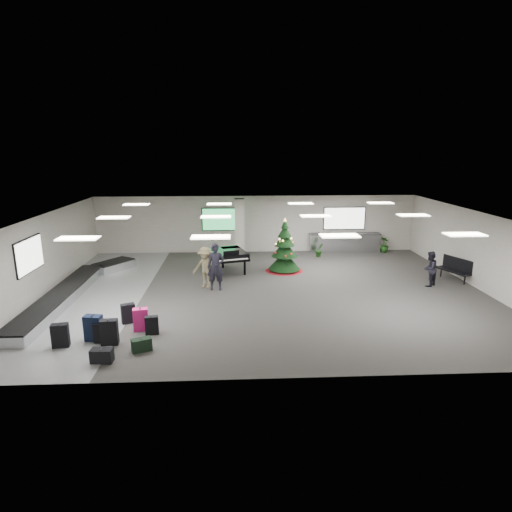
{
  "coord_description": "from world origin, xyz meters",
  "views": [
    {
      "loc": [
        -1.27,
        -16.9,
        5.79
      ],
      "look_at": [
        -0.35,
        1.0,
        1.25
      ],
      "focal_mm": 30.0,
      "sensor_mm": 36.0,
      "label": 1
    }
  ],
  "objects_px": {
    "service_counter": "(344,243)",
    "christmas_tree": "(284,253)",
    "potted_plant_left": "(319,250)",
    "baggage_carousel": "(73,290)",
    "pink_suitcase": "(141,320)",
    "traveler_bench": "(430,269)",
    "potted_plant_right": "(384,245)",
    "traveler_b": "(205,267)",
    "grand_piano": "(227,255)",
    "bench": "(456,268)",
    "traveler_a": "(216,267)"
  },
  "relations": [
    {
      "from": "traveler_b",
      "to": "potted_plant_right",
      "type": "bearing_deg",
      "value": 52.29
    },
    {
      "from": "service_counter",
      "to": "christmas_tree",
      "type": "relative_size",
      "value": 1.55
    },
    {
      "from": "grand_piano",
      "to": "traveler_a",
      "type": "bearing_deg",
      "value": -116.27
    },
    {
      "from": "grand_piano",
      "to": "traveler_b",
      "type": "relative_size",
      "value": 1.42
    },
    {
      "from": "bench",
      "to": "traveler_b",
      "type": "xyz_separation_m",
      "value": [
        -11.13,
        -0.42,
        0.31
      ]
    },
    {
      "from": "baggage_carousel",
      "to": "potted_plant_right",
      "type": "relative_size",
      "value": 10.98
    },
    {
      "from": "baggage_carousel",
      "to": "christmas_tree",
      "type": "relative_size",
      "value": 3.72
    },
    {
      "from": "bench",
      "to": "traveler_bench",
      "type": "distance_m",
      "value": 1.71
    },
    {
      "from": "pink_suitcase",
      "to": "bench",
      "type": "bearing_deg",
      "value": 10.78
    },
    {
      "from": "bench",
      "to": "christmas_tree",
      "type": "bearing_deg",
      "value": 143.9
    },
    {
      "from": "bench",
      "to": "service_counter",
      "type": "bearing_deg",
      "value": 101.23
    },
    {
      "from": "christmas_tree",
      "to": "traveler_a",
      "type": "distance_m",
      "value": 4.19
    },
    {
      "from": "traveler_b",
      "to": "bench",
      "type": "bearing_deg",
      "value": 23.36
    },
    {
      "from": "traveler_a",
      "to": "traveler_bench",
      "type": "height_order",
      "value": "traveler_a"
    },
    {
      "from": "baggage_carousel",
      "to": "traveler_b",
      "type": "height_order",
      "value": "traveler_b"
    },
    {
      "from": "traveler_b",
      "to": "service_counter",
      "type": "bearing_deg",
      "value": 60.03
    },
    {
      "from": "christmas_tree",
      "to": "pink_suitcase",
      "type": "bearing_deg",
      "value": -129.02
    },
    {
      "from": "traveler_a",
      "to": "potted_plant_left",
      "type": "xyz_separation_m",
      "value": [
        5.41,
        5.33,
        -0.59
      ]
    },
    {
      "from": "baggage_carousel",
      "to": "traveler_a",
      "type": "relative_size",
      "value": 4.89
    },
    {
      "from": "potted_plant_right",
      "to": "traveler_b",
      "type": "bearing_deg",
      "value": -148.93
    },
    {
      "from": "service_counter",
      "to": "bench",
      "type": "xyz_separation_m",
      "value": [
        3.61,
        -5.63,
        0.03
      ]
    },
    {
      "from": "baggage_carousel",
      "to": "potted_plant_right",
      "type": "bearing_deg",
      "value": 23.54
    },
    {
      "from": "service_counter",
      "to": "traveler_bench",
      "type": "bearing_deg",
      "value": -71.96
    },
    {
      "from": "service_counter",
      "to": "traveler_b",
      "type": "bearing_deg",
      "value": -141.19
    },
    {
      "from": "service_counter",
      "to": "potted_plant_right",
      "type": "distance_m",
      "value": 2.28
    },
    {
      "from": "traveler_bench",
      "to": "potted_plant_left",
      "type": "bearing_deg",
      "value": -96.28
    },
    {
      "from": "pink_suitcase",
      "to": "potted_plant_left",
      "type": "distance_m",
      "value": 12.12
    },
    {
      "from": "christmas_tree",
      "to": "traveler_bench",
      "type": "xyz_separation_m",
      "value": [
        5.95,
        -2.68,
        -0.13
      ]
    },
    {
      "from": "pink_suitcase",
      "to": "baggage_carousel",
      "type": "bearing_deg",
      "value": 123.9
    },
    {
      "from": "pink_suitcase",
      "to": "traveler_bench",
      "type": "xyz_separation_m",
      "value": [
        11.42,
        4.07,
        0.39
      ]
    },
    {
      "from": "service_counter",
      "to": "grand_piano",
      "type": "xyz_separation_m",
      "value": [
        -6.63,
        -3.8,
        0.32
      ]
    },
    {
      "from": "service_counter",
      "to": "potted_plant_left",
      "type": "xyz_separation_m",
      "value": [
        -1.65,
        -1.06,
        -0.15
      ]
    },
    {
      "from": "bench",
      "to": "traveler_a",
      "type": "xyz_separation_m",
      "value": [
        -10.67,
        -0.75,
        0.41
      ]
    },
    {
      "from": "service_counter",
      "to": "potted_plant_left",
      "type": "bearing_deg",
      "value": -147.36
    },
    {
      "from": "christmas_tree",
      "to": "traveler_bench",
      "type": "distance_m",
      "value": 6.52
    },
    {
      "from": "baggage_carousel",
      "to": "traveler_bench",
      "type": "distance_m",
      "value": 14.92
    },
    {
      "from": "traveler_bench",
      "to": "traveler_a",
      "type": "bearing_deg",
      "value": -41.17
    },
    {
      "from": "traveler_bench",
      "to": "potted_plant_left",
      "type": "relative_size",
      "value": 1.92
    },
    {
      "from": "christmas_tree",
      "to": "bench",
      "type": "height_order",
      "value": "christmas_tree"
    },
    {
      "from": "traveler_bench",
      "to": "potted_plant_left",
      "type": "height_order",
      "value": "traveler_bench"
    },
    {
      "from": "potted_plant_left",
      "to": "potted_plant_right",
      "type": "bearing_deg",
      "value": 13.05
    },
    {
      "from": "service_counter",
      "to": "pink_suitcase",
      "type": "xyz_separation_m",
      "value": [
        -9.35,
        -10.42,
        -0.17
      ]
    },
    {
      "from": "traveler_bench",
      "to": "potted_plant_right",
      "type": "xyz_separation_m",
      "value": [
        0.2,
        6.2,
        -0.32
      ]
    },
    {
      "from": "potted_plant_right",
      "to": "traveler_bench",
      "type": "bearing_deg",
      "value": -91.87
    },
    {
      "from": "traveler_b",
      "to": "grand_piano",
      "type": "bearing_deg",
      "value": 89.65
    },
    {
      "from": "traveler_b",
      "to": "potted_plant_left",
      "type": "xyz_separation_m",
      "value": [
        5.87,
        4.99,
        -0.48
      ]
    },
    {
      "from": "pink_suitcase",
      "to": "traveler_bench",
      "type": "height_order",
      "value": "traveler_bench"
    },
    {
      "from": "bench",
      "to": "traveler_bench",
      "type": "xyz_separation_m",
      "value": [
        -1.54,
        -0.72,
        0.19
      ]
    },
    {
      "from": "potted_plant_left",
      "to": "service_counter",
      "type": "bearing_deg",
      "value": 32.64
    },
    {
      "from": "pink_suitcase",
      "to": "christmas_tree",
      "type": "xyz_separation_m",
      "value": [
        5.47,
        6.75,
        0.52
      ]
    }
  ]
}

